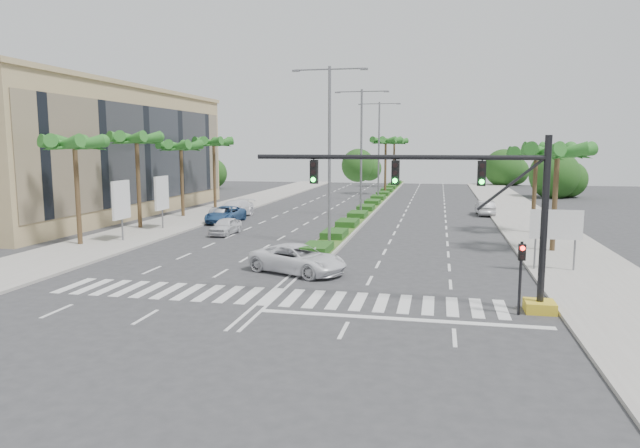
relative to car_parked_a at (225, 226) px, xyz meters
The scene contains 28 objects.
ground 18.91m from the car_parked_a, 62.73° to the right, with size 160.00×160.00×0.00m, color #333335.
footpath_right 24.08m from the car_parked_a, ahead, with size 6.00×120.00×0.15m, color gray.
footpath_left 7.31m from the car_parked_a, 153.91° to the left, with size 6.00×120.00×0.15m, color gray.
median 29.51m from the car_parked_a, 72.93° to the left, with size 2.20×75.00×0.20m, color gray.
median_grass 29.51m from the car_parked_a, 72.93° to the left, with size 1.80×75.00×0.04m, color #385A1F.
building 20.35m from the car_parked_a, 152.05° to the left, with size 12.00×36.00×12.00m, color tan.
signal_gantry 24.73m from the car_parked_a, 43.13° to the right, with size 12.60×1.20×7.20m.
pedestrian_signal 26.04m from the car_parked_a, 42.22° to the right, with size 0.28×0.36×3.00m.
direction_sign 23.91m from the car_parked_a, 21.68° to the right, with size 2.70×0.11×3.40m.
billboard_near 7.91m from the car_parked_a, 140.61° to the right, with size 0.18×2.10×4.35m.
billboard_far 6.40m from the car_parked_a, 168.36° to the left, with size 0.18×2.10×4.35m.
palm_left_near 12.01m from the car_parked_a, 139.08° to the right, with size 4.57×4.68×7.55m.
palm_left_mid 10.21m from the car_parked_a, behind, with size 4.57×4.68×7.95m.
palm_left_far 13.43m from the car_parked_a, 130.43° to the left, with size 4.57×4.68×7.35m.
palm_left_end 19.91m from the car_parked_a, 114.51° to the left, with size 4.57×4.68×7.75m.
palm_right_near 23.98m from the car_parked_a, ahead, with size 4.57×4.68×7.05m.
palm_right_far 24.31m from the car_parked_a, 12.66° to the left, with size 4.57×4.68×6.75m.
palm_median_a 39.71m from the car_parked_a, 77.23° to the left, with size 4.57×4.68×8.05m.
palm_median_b 54.30m from the car_parked_a, 80.76° to the left, with size 4.57×4.68×8.05m.
streetlight_near 10.99m from the car_parked_a, 17.90° to the right, with size 5.10×0.25×12.00m.
streetlight_mid 16.95m from the car_parked_a, 56.74° to the left, with size 5.10×0.25×12.00m.
streetlight_far 31.08m from the car_parked_a, 73.49° to the left, with size 5.10×0.25×12.00m.
car_parked_a is the anchor object (origin of this frame).
car_parked_b 7.14m from the car_parked_a, 116.11° to the left, with size 1.38×3.95×1.30m, color #B9B9BE.
car_parked_c 6.92m from the car_parked_a, 111.14° to the left, with size 2.40×5.20×1.44m, color #2E568D.
car_parked_d 10.85m from the car_parked_a, 106.83° to the left, with size 2.22×5.45×1.58m, color white.
car_crossing 14.65m from the car_parked_a, 53.63° to the right, with size 2.52×5.47×1.52m, color white.
car_right 26.49m from the car_parked_a, 39.43° to the left, with size 1.52×4.35×1.43m, color #B0AFB4.
Camera 1 is at (7.31, -24.08, 6.78)m, focal length 32.00 mm.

